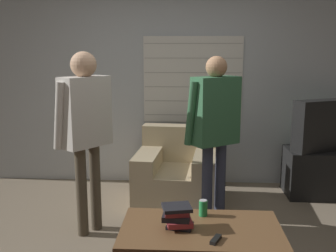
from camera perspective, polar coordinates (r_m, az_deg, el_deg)
name	(u,v)px	position (r m, az deg, el deg)	size (l,w,h in m)	color
wall_back	(172,82)	(4.90, 0.51, 6.36)	(5.20, 0.08, 2.55)	#ADB2B7
armchair_beige	(177,174)	(4.39, 1.38, -6.99)	(0.93, 0.91, 0.82)	tan
coffee_table	(201,232)	(2.95, 4.82, -15.10)	(1.16, 0.67, 0.41)	brown
tv_stand	(322,173)	(4.92, 21.41, -6.32)	(0.82, 0.50, 0.54)	black
tv	(325,125)	(4.79, 21.86, 0.13)	(0.80, 0.52, 0.58)	black
person_left_standing	(85,120)	(3.56, -11.95, 0.85)	(0.52, 0.79, 1.66)	#4C4233
person_right_standing	(214,122)	(3.61, 6.75, 0.60)	(0.53, 0.80, 1.62)	#33384C
book_stack	(178,216)	(2.89, 1.41, -12.99)	(0.24, 0.21, 0.17)	black
soda_can	(203,208)	(3.11, 5.13, -11.76)	(0.07, 0.07, 0.13)	#238E47
spare_remote	(216,240)	(2.76, 6.94, -16.04)	(0.09, 0.14, 0.02)	black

